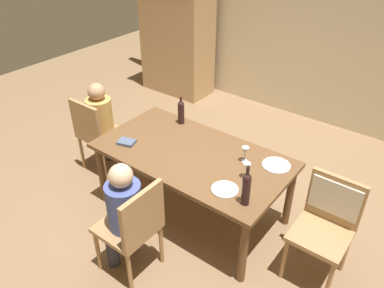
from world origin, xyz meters
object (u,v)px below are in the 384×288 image
at_px(dinner_plate_guest_left, 276,165).
at_px(wine_glass_near_left, 245,151).
at_px(dining_table, 192,160).
at_px(wine_bottle_tall_green, 181,111).
at_px(armoire_cabinet, 177,24).
at_px(chair_left_end, 96,131).
at_px(chair_near, 134,225).
at_px(chair_right_end, 329,214).
at_px(wine_bottle_dark_red, 246,188).
at_px(wine_glass_centre, 247,167).
at_px(person_man_bearded, 102,120).
at_px(dinner_plate_host, 225,189).
at_px(person_woman_host, 123,210).

bearing_deg(dinner_plate_guest_left, wine_glass_near_left, -158.09).
height_order(dining_table, wine_bottle_tall_green, wine_bottle_tall_green).
bearing_deg(dinner_plate_guest_left, armoire_cabinet, 144.48).
bearing_deg(armoire_cabinet, chair_left_end, -72.85).
xyz_separation_m(chair_near, dinner_plate_guest_left, (0.63, 1.17, 0.20)).
bearing_deg(chair_right_end, wine_bottle_dark_red, 38.47).
bearing_deg(wine_glass_near_left, wine_glass_centre, -56.36).
height_order(chair_near, chair_left_end, same).
bearing_deg(wine_bottle_dark_red, chair_near, -139.48).
distance_m(person_man_bearded, dinner_plate_guest_left, 2.04).
height_order(wine_glass_near_left, wine_glass_centre, same).
relative_size(armoire_cabinet, dinner_plate_host, 9.68).
bearing_deg(person_man_bearded, wine_bottle_dark_red, -9.20).
height_order(person_woman_host, wine_bottle_dark_red, person_woman_host).
height_order(wine_bottle_dark_red, dinner_plate_host, wine_bottle_dark_red).
bearing_deg(person_woman_host, chair_near, -90.00).
bearing_deg(wine_glass_near_left, person_man_bearded, -174.79).
relative_size(wine_bottle_tall_green, wine_glass_near_left, 2.03).
bearing_deg(armoire_cabinet, person_woman_host, -57.49).
bearing_deg(armoire_cabinet, wine_glass_near_left, -39.82).
relative_size(person_woman_host, person_man_bearded, 1.00).
xyz_separation_m(armoire_cabinet, wine_glass_centre, (2.61, -2.26, -0.27)).
relative_size(chair_right_end, person_woman_host, 0.85).
distance_m(chair_right_end, wine_bottle_tall_green, 1.77).
relative_size(chair_right_end, person_man_bearded, 0.85).
bearing_deg(wine_glass_near_left, wine_bottle_tall_green, 167.46).
bearing_deg(dinner_plate_host, dining_table, 153.71).
distance_m(wine_glass_near_left, dinner_plate_guest_left, 0.30).
bearing_deg(chair_right_end, chair_near, 39.62).
relative_size(wine_bottle_tall_green, wine_bottle_dark_red, 0.85).
distance_m(chair_near, dinner_plate_guest_left, 1.34).
xyz_separation_m(armoire_cabinet, chair_left_end, (0.72, -2.33, -0.56)).
relative_size(armoire_cabinet, wine_bottle_tall_green, 7.19).
bearing_deg(wine_glass_centre, chair_near, -120.44).
relative_size(person_man_bearded, wine_glass_centre, 7.25).
xyz_separation_m(chair_right_end, dinner_plate_guest_left, (-0.57, 0.17, 0.13)).
bearing_deg(person_man_bearded, person_woman_host, -35.38).
distance_m(chair_left_end, person_man_bearded, 0.15).
xyz_separation_m(armoire_cabinet, dining_table, (2.02, -2.25, -0.45)).
height_order(armoire_cabinet, chair_right_end, armoire_cabinet).
height_order(dining_table, chair_right_end, chair_right_end).
distance_m(chair_near, person_man_bearded, 1.65).
bearing_deg(wine_glass_near_left, dinner_plate_guest_left, 21.91).
bearing_deg(chair_left_end, wine_glass_near_left, 8.84).
xyz_separation_m(person_man_bearded, wine_glass_near_left, (1.75, 0.16, 0.20)).
distance_m(wine_bottle_dark_red, dinner_plate_host, 0.26).
relative_size(wine_bottle_tall_green, wine_glass_centre, 2.03).
bearing_deg(wine_glass_near_left, armoire_cabinet, 140.18).
bearing_deg(chair_left_end, armoire_cabinet, 107.15).
bearing_deg(dining_table, person_woman_host, -91.66).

